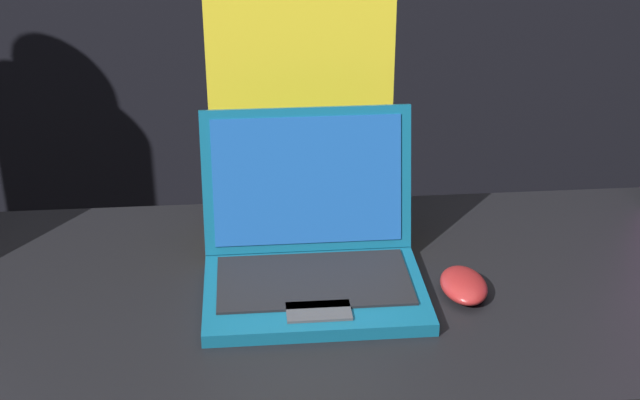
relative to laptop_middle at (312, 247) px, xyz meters
The scene contains 3 objects.
laptop_middle is the anchor object (origin of this frame).
mouse_middle 0.24m from the laptop_middle, 15.36° to the right, with size 0.07×0.11×0.03m.
promo_stand_middle 0.29m from the laptop_middle, 90.00° to the left, with size 0.31×0.07×0.50m.
Camera 1 is at (-0.11, -0.88, 1.61)m, focal length 50.00 mm.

